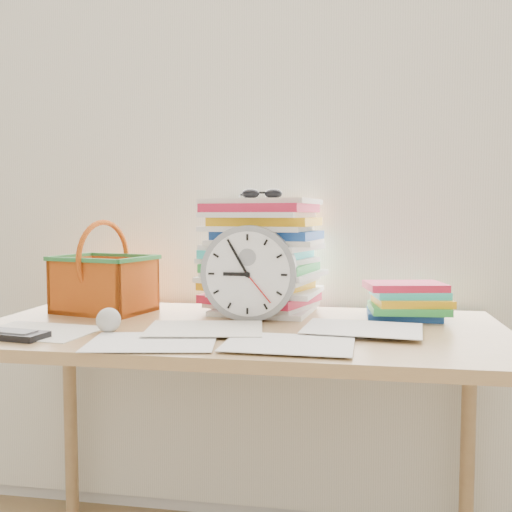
% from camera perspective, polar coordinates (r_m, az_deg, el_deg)
% --- Properties ---
extents(curtain, '(2.40, 0.01, 2.50)m').
position_cam_1_polar(curtain, '(1.89, 0.56, 11.86)').
color(curtain, white).
rests_on(curtain, room_shell).
extents(desk, '(1.40, 0.70, 0.75)m').
position_cam_1_polar(desk, '(1.55, -1.71, -9.71)').
color(desk, '#A47E4D').
rests_on(desk, ground).
extents(paper_stack, '(0.40, 0.35, 0.34)m').
position_cam_1_polar(paper_stack, '(1.73, 0.68, 0.02)').
color(paper_stack, white).
rests_on(paper_stack, desk).
extents(clock, '(0.27, 0.05, 0.27)m').
position_cam_1_polar(clock, '(1.59, -0.67, -1.73)').
color(clock, gray).
rests_on(clock, desk).
extents(sunglasses, '(0.17, 0.15, 0.03)m').
position_cam_1_polar(sunglasses, '(1.74, 0.60, 6.24)').
color(sunglasses, black).
rests_on(sunglasses, paper_stack).
extents(book_stack, '(0.27, 0.22, 0.10)m').
position_cam_1_polar(book_stack, '(1.69, 15.05, -4.33)').
color(book_stack, white).
rests_on(book_stack, desk).
extents(basket, '(0.32, 0.27, 0.27)m').
position_cam_1_polar(basket, '(1.79, -14.96, -1.10)').
color(basket, '#D35B14').
rests_on(basket, desk).
extents(crumpled_ball, '(0.06, 0.06, 0.06)m').
position_cam_1_polar(crumpled_ball, '(1.49, -14.54, -6.22)').
color(crumpled_ball, silver).
rests_on(crumpled_ball, desk).
extents(calculator, '(0.17, 0.10, 0.02)m').
position_cam_1_polar(calculator, '(1.50, -23.08, -7.28)').
color(calculator, black).
rests_on(calculator, desk).
extents(scattered_papers, '(1.26, 0.42, 0.02)m').
position_cam_1_polar(scattered_papers, '(1.53, -1.72, -6.77)').
color(scattered_papers, white).
rests_on(scattered_papers, desk).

